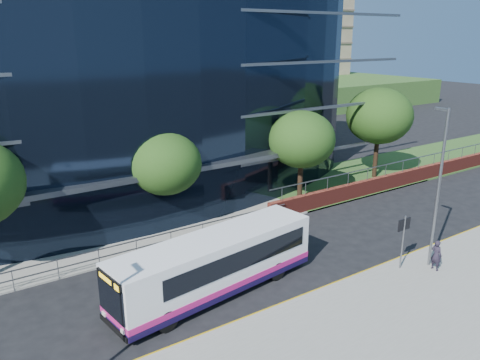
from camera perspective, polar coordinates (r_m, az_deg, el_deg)
ground at (r=23.24m, az=8.67°, el=-12.21°), size 200.00×200.00×0.00m
pavement_near at (r=20.40m, az=18.58°, el=-17.31°), size 80.00×8.00×0.15m
kerb at (r=22.58m, az=10.42°, el=-13.01°), size 80.00×0.25×0.16m
yellow_line_outer at (r=22.73m, az=10.05°, el=-12.98°), size 80.00×0.08×0.01m
yellow_line_inner at (r=22.83m, az=9.79°, el=-12.83°), size 80.00×0.08×0.01m
far_forecourt at (r=29.18m, az=-15.36°, el=-6.21°), size 50.00×8.00×0.10m
grass_verge at (r=47.22m, az=21.43°, el=2.16°), size 36.00×8.00×0.12m
glass_office at (r=37.08m, az=-18.43°, el=11.17°), size 44.00×23.10×16.00m
retaining_wall at (r=41.87m, az=22.43°, el=1.02°), size 34.00×0.40×2.11m
guard_railings at (r=24.85m, az=-16.85°, el=-8.63°), size 24.00×0.05×1.10m
apartment_block at (r=85.36m, az=-1.28°, el=17.03°), size 60.00×42.00×30.00m
street_sign at (r=24.45m, az=19.32°, el=-5.90°), size 0.85×0.09×2.80m
tree_far_b at (r=27.52m, az=-9.12°, el=1.97°), size 4.29×4.29×6.05m
tree_far_c at (r=32.37m, az=7.53°, el=4.92°), size 4.62×4.62×6.51m
tree_far_d at (r=39.33m, az=16.62°, el=7.48°), size 5.28×5.28×7.44m
tree_dist_e at (r=66.94m, az=0.96°, el=11.35°), size 4.62×4.62×6.51m
tree_dist_f at (r=78.61m, az=9.94°, el=11.73°), size 4.29×4.29×6.05m
streetlight_east at (r=24.56m, az=23.05°, el=-0.51°), size 0.15×0.77×8.00m
city_bus at (r=21.56m, az=-2.84°, el=-10.06°), size 10.43×3.68×2.76m
pedestrian at (r=25.38m, az=22.81°, el=-8.43°), size 0.39×0.58×1.58m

